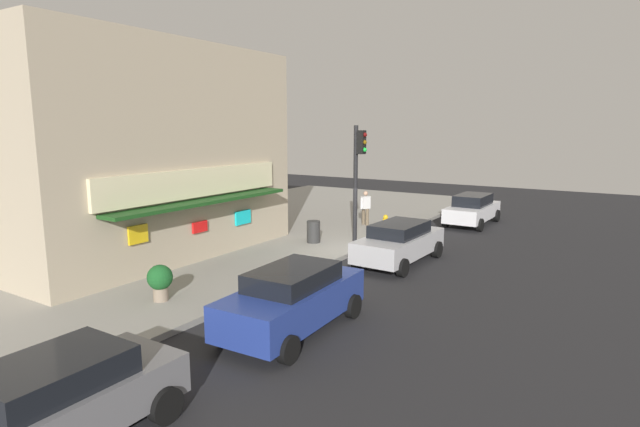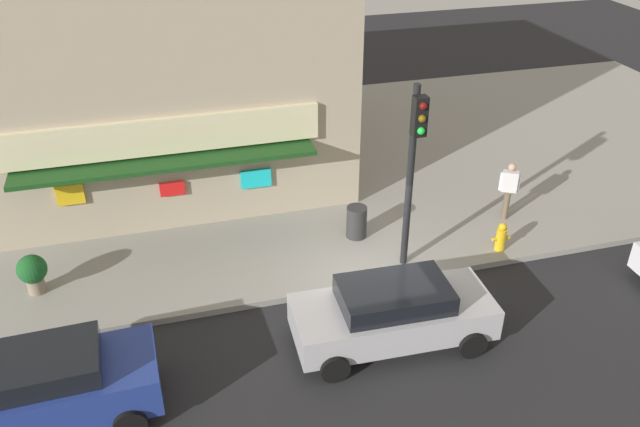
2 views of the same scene
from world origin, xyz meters
The scene contains 10 objects.
ground_plane centered at (0.00, 0.00, 0.00)m, with size 53.03×53.03×0.00m, color #232326.
sidewalk centered at (0.00, 6.98, 0.09)m, with size 35.36×13.96×0.17m, color gray.
corner_building centered at (-4.48, 8.63, 4.06)m, with size 10.99×10.20×7.79m.
traffic_light centered at (1.15, 0.53, 3.31)m, with size 0.32×0.58×4.88m.
fire_hydrant centered at (3.89, 0.51, 0.57)m, with size 0.51×0.27×0.82m.
trash_can centered at (0.35, 2.19, 0.63)m, with size 0.57×0.57×0.92m, color #2D2D2D.
pedestrian centered at (4.93, 2.08, 1.11)m, with size 0.56×0.51×1.70m.
potted_plant_by_doorway centered at (-8.01, 1.87, 0.77)m, with size 0.71×0.71×1.03m.
parked_car_silver centered at (-0.17, -1.94, 0.80)m, with size 4.49×2.11×1.52m.
parked_car_blue centered at (-7.45, -2.29, 0.85)m, with size 4.42×2.10×1.62m.
Camera 2 is at (-4.70, -12.25, 9.97)m, focal length 36.30 mm.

